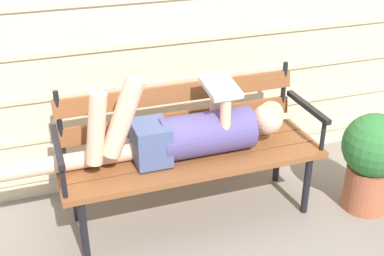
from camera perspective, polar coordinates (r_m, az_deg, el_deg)
ground_plane at (r=3.22m, az=0.33°, el=-10.40°), size 12.00×12.00×0.00m
park_bench at (r=3.05m, az=-0.44°, el=-1.80°), size 1.58×0.52×0.86m
reclining_person at (r=2.92m, az=-0.85°, el=-0.54°), size 1.73×0.26×0.57m
potted_plant at (r=3.33m, az=19.76°, el=-3.14°), size 0.40×0.40×0.66m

